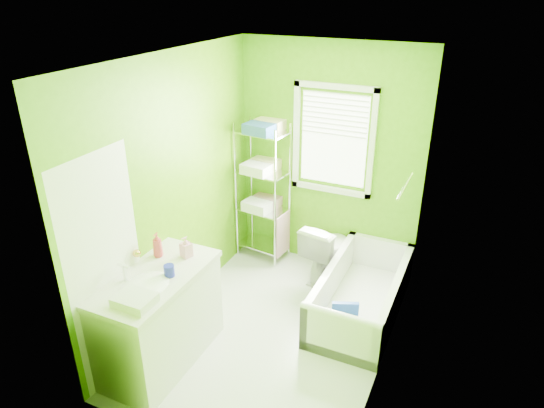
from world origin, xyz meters
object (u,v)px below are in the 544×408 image
at_px(toilet, 327,250).
at_px(bathtub, 360,300).
at_px(vanity, 159,316).
at_px(wire_shelf_unit, 264,177).

bearing_deg(toilet, bathtub, 146.55).
height_order(vanity, wire_shelf_unit, wire_shelf_unit).
xyz_separation_m(bathtub, vanity, (-1.44, -1.39, 0.31)).
bearing_deg(vanity, bathtub, 43.94).
distance_m(bathtub, wire_shelf_unit, 1.77).
bearing_deg(wire_shelf_unit, bathtub, -24.83).
relative_size(vanity, wire_shelf_unit, 0.69).
relative_size(bathtub, wire_shelf_unit, 0.92).
xyz_separation_m(toilet, vanity, (-0.90, -1.89, 0.12)).
relative_size(toilet, vanity, 0.60).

